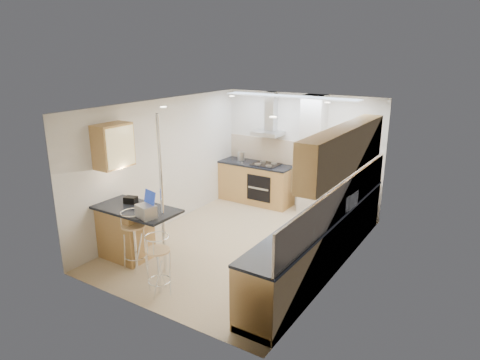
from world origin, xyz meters
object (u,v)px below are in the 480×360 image
Objects in this scene: laptop at (146,211)px; bread_bin at (298,235)px; microwave at (343,200)px; bar_stool_near at (135,240)px; bar_stool_end at (158,265)px.

laptop is 2.33m from bread_bin.
microwave is 0.50× the size of bar_stool_near.
microwave is at bearing -27.62° from bar_stool_end.
bar_stool_end is at bearing -38.90° from bar_stool_near.
bar_stool_end is at bearing -139.48° from bread_bin.
bar_stool_near is (-0.30, 0.00, -0.55)m from laptop.
bread_bin is at bearing -179.74° from microwave.
laptop is at bearing -16.51° from bar_stool_near.
laptop reaches higher than bar_stool_end.
laptop reaches higher than bar_stool_near.
bar_stool_near is 2.80× the size of bread_bin.
bar_stool_near is at bearing -154.62° from bread_bin.
bread_bin is at bearing 27.16° from laptop.
microwave is 0.54× the size of bar_stool_end.
microwave is 3.07m from bar_stool_end.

